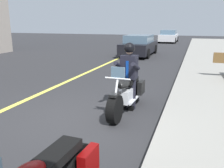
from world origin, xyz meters
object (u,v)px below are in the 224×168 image
motorcycle_main (126,94)px  rider_main (129,70)px  car_dark (169,36)px  car_silver (139,45)px

motorcycle_main → rider_main: bearing=178.8°
motorcycle_main → car_dark: 23.35m
motorcycle_main → rider_main: (-0.19, 0.00, 0.58)m
car_silver → car_dark: same height
car_dark → rider_main: bearing=3.8°
rider_main → car_dark: rider_main is taller
rider_main → car_silver: 10.84m
car_silver → motorcycle_main: bearing=11.1°
car_dark → motorcycle_main: bearing=3.7°
motorcycle_main → car_dark: car_dark is taller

